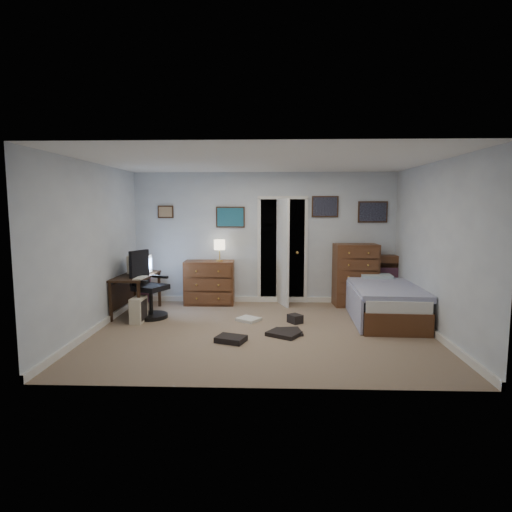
{
  "coord_description": "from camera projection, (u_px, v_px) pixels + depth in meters",
  "views": [
    {
      "loc": [
        0.13,
        -6.21,
        1.87
      ],
      "look_at": [
        -0.1,
        0.3,
        1.1
      ],
      "focal_mm": 30.0,
      "sensor_mm": 36.0,
      "label": 1
    }
  ],
  "objects": [
    {
      "name": "wall_posters",
      "position": [
        294.0,
        212.0,
        8.12
      ],
      "size": [
        4.38,
        0.04,
        0.6
      ],
      "color": "#331E11",
      "rests_on": "floor"
    },
    {
      "name": "doorway",
      "position": [
        282.0,
        249.0,
        8.51
      ],
      "size": [
        0.96,
        1.12,
        2.05
      ],
      "color": "black",
      "rests_on": "floor"
    },
    {
      "name": "headboard_bookcase",
      "position": [
        390.0,
        278.0,
        8.09
      ],
      "size": [
        1.05,
        0.32,
        0.94
      ],
      "rotation": [
        0.0,
        0.0,
        -0.05
      ],
      "color": "brown",
      "rests_on": "floor"
    },
    {
      "name": "computer_desk",
      "position": [
        132.0,
        284.0,
        7.4
      ],
      "size": [
        0.59,
        1.19,
        0.68
      ],
      "rotation": [
        0.0,
        0.0,
        -0.04
      ],
      "color": "black",
      "rests_on": "floor"
    },
    {
      "name": "tall_dresser",
      "position": [
        355.0,
        275.0,
        7.99
      ],
      "size": [
        0.82,
        0.51,
        1.16
      ],
      "primitive_type": "cube",
      "rotation": [
        0.0,
        0.0,
        0.06
      ],
      "color": "brown",
      "rests_on": "floor"
    },
    {
      "name": "table_lamp",
      "position": [
        220.0,
        245.0,
        8.04
      ],
      "size": [
        0.21,
        0.21,
        0.4
      ],
      "rotation": [
        0.0,
        0.0,
        0.03
      ],
      "color": "gold",
      "rests_on": "low_dresser"
    },
    {
      "name": "crt_monitor",
      "position": [
        140.0,
        264.0,
        7.5
      ],
      "size": [
        0.36,
        0.34,
        0.33
      ],
      "rotation": [
        0.0,
        0.0,
        -0.04
      ],
      "color": "beige",
      "rests_on": "computer_desk"
    },
    {
      "name": "floor_clutter",
      "position": [
        267.0,
        330.0,
        6.34
      ],
      "size": [
        1.3,
        1.51,
        0.14
      ],
      "rotation": [
        0.0,
        0.0,
        -0.43
      ],
      "color": "black",
      "rests_on": "floor"
    },
    {
      "name": "office_chair",
      "position": [
        148.0,
        292.0,
        7.14
      ],
      "size": [
        0.72,
        0.72,
        1.13
      ],
      "rotation": [
        0.0,
        0.0,
        -0.43
      ],
      "color": "black",
      "rests_on": "floor"
    },
    {
      "name": "floor",
      "position": [
        262.0,
        332.0,
        6.39
      ],
      "size": [
        5.0,
        4.0,
        0.02
      ],
      "primitive_type": "cube",
      "color": "gray",
      "rests_on": "ground"
    },
    {
      "name": "bed",
      "position": [
        384.0,
        302.0,
        7.01
      ],
      "size": [
        1.12,
        1.98,
        0.64
      ],
      "rotation": [
        0.0,
        0.0,
        -0.04
      ],
      "color": "brown",
      "rests_on": "floor"
    },
    {
      "name": "low_dresser",
      "position": [
        209.0,
        282.0,
        8.13
      ],
      "size": [
        0.94,
        0.49,
        0.83
      ],
      "primitive_type": "cube",
      "rotation": [
        0.0,
        0.0,
        0.03
      ],
      "color": "brown",
      "rests_on": "floor"
    },
    {
      "name": "pc_tower",
      "position": [
        139.0,
        310.0,
        6.88
      ],
      "size": [
        0.2,
        0.39,
        0.41
      ],
      "rotation": [
        0.0,
        0.0,
        -0.04
      ],
      "color": "beige",
      "rests_on": "floor"
    },
    {
      "name": "media_stack",
      "position": [
        145.0,
        280.0,
        8.33
      ],
      "size": [
        0.17,
        0.17,
        0.85
      ],
      "primitive_type": "cube",
      "rotation": [
        0.0,
        0.0,
        -0.01
      ],
      "color": "maroon",
      "rests_on": "floor"
    },
    {
      "name": "keyboard",
      "position": [
        140.0,
        278.0,
        7.02
      ],
      "size": [
        0.15,
        0.37,
        0.02
      ],
      "primitive_type": "cube",
      "rotation": [
        0.0,
        0.0,
        -0.04
      ],
      "color": "beige",
      "rests_on": "computer_desk"
    }
  ]
}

